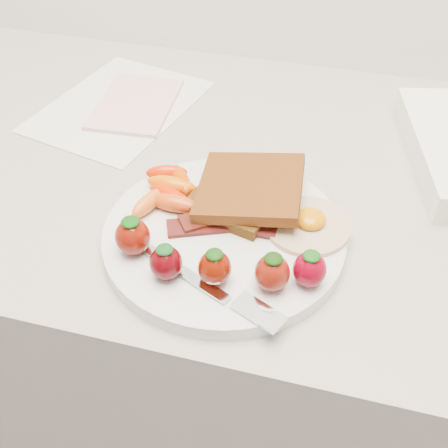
# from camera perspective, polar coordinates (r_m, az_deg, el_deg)

# --- Properties ---
(counter) EXTENTS (2.00, 0.60, 0.90)m
(counter) POSITION_cam_1_polar(r_m,az_deg,el_deg) (1.07, 2.74, -13.85)
(counter) COLOR gray
(counter) RESTS_ON ground
(plate) EXTENTS (0.27, 0.27, 0.02)m
(plate) POSITION_cam_1_polar(r_m,az_deg,el_deg) (0.63, 0.00, -1.26)
(plate) COLOR silver
(plate) RESTS_ON counter
(toast_lower) EXTENTS (0.11, 0.11, 0.01)m
(toast_lower) POSITION_cam_1_polar(r_m,az_deg,el_deg) (0.65, 1.26, 2.56)
(toast_lower) COLOR #361A06
(toast_lower) RESTS_ON plate
(toast_upper) EXTENTS (0.13, 0.13, 0.03)m
(toast_upper) POSITION_cam_1_polar(r_m,az_deg,el_deg) (0.65, 2.68, 3.75)
(toast_upper) COLOR #381A0C
(toast_upper) RESTS_ON toast_lower
(fried_egg) EXTENTS (0.11, 0.11, 0.02)m
(fried_egg) POSITION_cam_1_polar(r_m,az_deg,el_deg) (0.63, 8.56, 0.04)
(fried_egg) COLOR beige
(fried_egg) RESTS_ON plate
(bacon_strips) EXTENTS (0.12, 0.09, 0.01)m
(bacon_strips) POSITION_cam_1_polar(r_m,az_deg,el_deg) (0.63, -0.01, 0.48)
(bacon_strips) COLOR #35090A
(bacon_strips) RESTS_ON plate
(baby_carrots) EXTENTS (0.08, 0.11, 0.02)m
(baby_carrots) POSITION_cam_1_polar(r_m,az_deg,el_deg) (0.66, -5.58, 3.42)
(baby_carrots) COLOR #D75C00
(baby_carrots) RESTS_ON plate
(strawberries) EXTENTS (0.22, 0.06, 0.05)m
(strawberries) POSITION_cam_1_polar(r_m,az_deg,el_deg) (0.56, -1.00, -3.66)
(strawberries) COLOR #6C0F04
(strawberries) RESTS_ON plate
(fork) EXTENTS (0.18, 0.09, 0.00)m
(fork) POSITION_cam_1_polar(r_m,az_deg,el_deg) (0.56, -0.97, -6.55)
(fork) COLOR silver
(fork) RESTS_ON plate
(paper_sheet) EXTENTS (0.24, 0.29, 0.00)m
(paper_sheet) POSITION_cam_1_polar(r_m,az_deg,el_deg) (0.88, -10.60, 11.69)
(paper_sheet) COLOR silver
(paper_sheet) RESTS_ON counter
(notepad) EXTENTS (0.12, 0.17, 0.01)m
(notepad) POSITION_cam_1_polar(r_m,az_deg,el_deg) (0.87, -8.96, 11.98)
(notepad) COLOR #E8AAAF
(notepad) RESTS_ON paper_sheet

